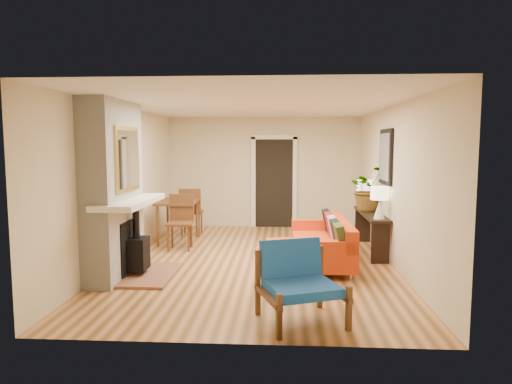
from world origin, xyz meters
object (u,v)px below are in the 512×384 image
at_px(console_table, 371,221).
at_px(lamp_far, 364,190).
at_px(ottoman, 292,252).
at_px(lamp_near, 380,199).
at_px(dining_table, 182,209).
at_px(blue_chair, 297,278).
at_px(houseplant, 369,188).
at_px(sofa, 326,243).

bearing_deg(console_table, lamp_far, 90.00).
relative_size(ottoman, lamp_near, 1.67).
height_order(ottoman, dining_table, dining_table).
distance_m(blue_chair, console_table, 3.62).
relative_size(blue_chair, houseplant, 1.29).
xyz_separation_m(blue_chair, dining_table, (-2.20, 3.98, 0.20)).
distance_m(dining_table, lamp_far, 3.66).
bearing_deg(lamp_near, sofa, -166.85).
xyz_separation_m(sofa, lamp_near, (0.90, 0.21, 0.71)).
bearing_deg(houseplant, lamp_near, -89.39).
bearing_deg(sofa, dining_table, 150.50).
xyz_separation_m(ottoman, dining_table, (-2.19, 1.73, 0.45)).
bearing_deg(lamp_far, sofa, -118.79).
bearing_deg(ottoman, blue_chair, -89.75).
height_order(sofa, ottoman, sofa).
distance_m(sofa, ottoman, 0.59).
bearing_deg(ottoman, console_table, 36.49).
bearing_deg(blue_chair, ottoman, 90.25).
distance_m(ottoman, console_table, 1.84).
height_order(blue_chair, dining_table, dining_table).
bearing_deg(dining_table, houseplant, -6.21).
xyz_separation_m(lamp_far, houseplant, (-0.01, -0.49, 0.08)).
xyz_separation_m(sofa, lamp_far, (0.90, 1.64, 0.71)).
bearing_deg(houseplant, ottoman, -137.16).
relative_size(console_table, lamp_near, 3.43).
distance_m(sofa, dining_table, 3.16).
xyz_separation_m(ottoman, lamp_near, (1.45, 0.39, 0.84)).
relative_size(ottoman, dining_table, 0.47).
relative_size(dining_table, lamp_far, 3.54).
relative_size(dining_table, lamp_near, 3.54).
bearing_deg(console_table, blue_chair, -113.49).
relative_size(sofa, ottoman, 2.28).
bearing_deg(ottoman, lamp_near, 15.20).
bearing_deg(console_table, houseplant, 92.18).
bearing_deg(blue_chair, sofa, 77.47).
distance_m(console_table, houseplant, 0.62).
bearing_deg(houseplant, console_table, -87.82).
bearing_deg(dining_table, lamp_far, 1.47).
distance_m(lamp_far, houseplant, 0.49).
bearing_deg(houseplant, dining_table, 173.79).
bearing_deg(lamp_far, lamp_near, -90.00).
relative_size(lamp_near, lamp_far, 1.00).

